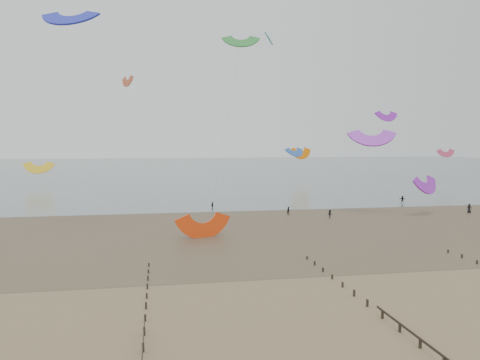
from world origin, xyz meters
The scene contains 5 objects.
ground centered at (0.00, 0.00, 0.00)m, with size 500.00×500.00×0.00m, color brown.
sea_and_shore centered at (-4.08, 34.40, 0.01)m, with size 500.00×665.00×0.03m.
kitesurfers centered at (19.02, 48.01, 0.80)m, with size 142.41×19.65×1.76m.
grounded_kite centered at (-6.62, 26.49, 0.00)m, with size 6.89×3.61×5.25m, color #FC440F, non-canonical shape.
kites_airborne centered at (-12.08, 86.81, 20.51)m, with size 236.00×115.88×41.91m.
Camera 1 is at (-12.91, -38.98, 13.61)m, focal length 35.00 mm.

